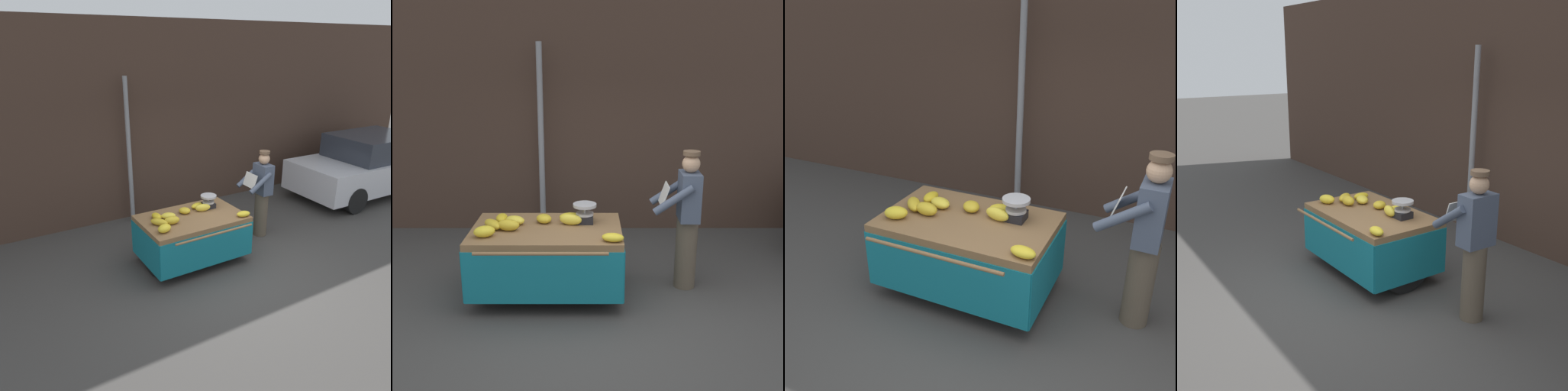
% 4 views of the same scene
% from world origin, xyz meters
% --- Properties ---
extents(ground_plane, '(60.00, 60.00, 0.00)m').
position_xyz_m(ground_plane, '(0.00, 0.00, 0.00)').
color(ground_plane, '#423F3D').
extents(back_wall, '(16.00, 0.24, 4.06)m').
position_xyz_m(back_wall, '(0.00, 3.15, 2.03)').
color(back_wall, '#473328').
rests_on(back_wall, ground).
extents(street_pole, '(0.09, 0.09, 3.00)m').
position_xyz_m(street_pole, '(-0.79, 2.80, 1.50)').
color(street_pole, gray).
rests_on(street_pole, ground).
extents(banana_cart, '(1.76, 1.31, 0.85)m').
position_xyz_m(banana_cart, '(-0.54, 0.69, 0.63)').
color(banana_cart, olive).
rests_on(banana_cart, ground).
extents(weighing_scale, '(0.28, 0.28, 0.24)m').
position_xyz_m(weighing_scale, '(-0.09, 0.87, 0.97)').
color(weighing_scale, black).
rests_on(weighing_scale, banana_cart).
extents(banana_bunch_0, '(0.28, 0.24, 0.12)m').
position_xyz_m(banana_bunch_0, '(-1.20, 0.39, 0.91)').
color(banana_bunch_0, yellow).
rests_on(banana_bunch_0, banana_cart).
extents(banana_bunch_1, '(0.15, 0.24, 0.10)m').
position_xyz_m(banana_bunch_1, '(-1.09, 0.89, 0.90)').
color(banana_bunch_1, gold).
rests_on(banana_bunch_1, banana_cart).
extents(banana_bunch_2, '(0.29, 0.18, 0.13)m').
position_xyz_m(banana_bunch_2, '(-0.26, 0.79, 0.92)').
color(banana_bunch_2, yellow).
rests_on(banana_bunch_2, banana_cart).
extents(banana_bunch_3, '(0.28, 0.20, 0.13)m').
position_xyz_m(banana_bunch_3, '(-0.96, 0.59, 0.92)').
color(banana_bunch_3, gold).
rests_on(banana_bunch_3, banana_cart).
extents(banana_bunch_4, '(0.29, 0.25, 0.10)m').
position_xyz_m(banana_bunch_4, '(-0.92, 0.80, 0.90)').
color(banana_bunch_4, yellow).
rests_on(banana_bunch_4, banana_cart).
extents(banana_bunch_5, '(0.27, 0.17, 0.10)m').
position_xyz_m(banana_bunch_5, '(-0.28, 0.95, 0.90)').
color(banana_bunch_5, yellow).
rests_on(banana_bunch_5, banana_cart).
extents(banana_bunch_6, '(0.26, 0.26, 0.11)m').
position_xyz_m(banana_bunch_6, '(-0.58, 0.86, 0.90)').
color(banana_bunch_6, gold).
rests_on(banana_bunch_6, banana_cart).
extents(banana_bunch_7, '(0.29, 0.32, 0.10)m').
position_xyz_m(banana_bunch_7, '(-1.16, 0.65, 0.90)').
color(banana_bunch_7, gold).
rests_on(banana_bunch_7, banana_cart).
extents(banana_bunch_8, '(0.26, 0.18, 0.09)m').
position_xyz_m(banana_bunch_8, '(0.21, 0.25, 0.90)').
color(banana_bunch_8, yellow).
rests_on(banana_bunch_8, banana_cart).
extents(vendor_person, '(0.59, 0.53, 1.71)m').
position_xyz_m(vendor_person, '(1.13, 0.90, 0.87)').
color(vendor_person, brown).
rests_on(vendor_person, ground).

